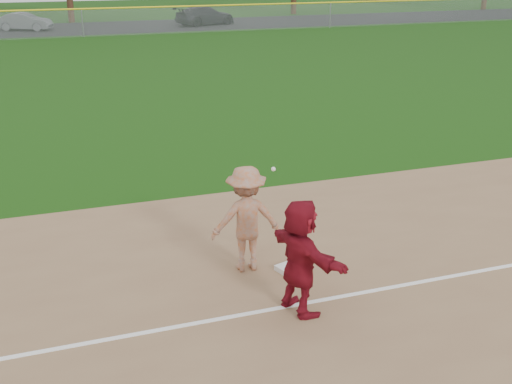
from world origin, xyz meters
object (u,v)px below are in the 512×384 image
object	(u,v)px
first_base	(291,269)
car_mid	(24,22)
base_runner	(300,257)
car_right	(205,16)

from	to	relation	value
first_base	car_mid	bearing A→B (deg)	95.44
base_runner	car_right	bearing A→B (deg)	-26.60
first_base	base_runner	world-z (taller)	base_runner
car_mid	car_right	size ratio (longest dim) A/B	0.78
car_mid	car_right	bearing A→B (deg)	-71.40
first_base	car_mid	size ratio (longest dim) A/B	0.11
base_runner	car_right	size ratio (longest dim) A/B	0.38
car_mid	base_runner	bearing A→B (deg)	-154.26
base_runner	car_right	xyz separation A→B (m)	(10.77, 46.22, -0.24)
base_runner	car_mid	distance (m)	46.99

